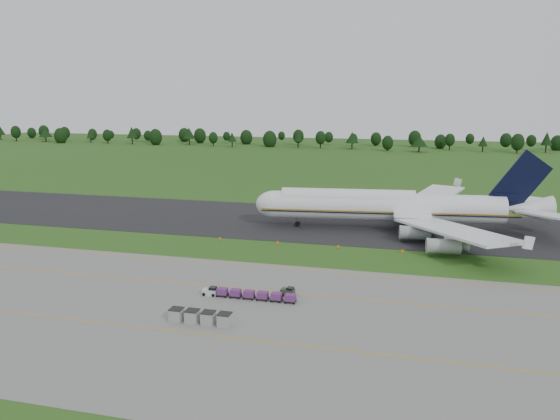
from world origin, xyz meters
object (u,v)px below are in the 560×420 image
(edge_markers, at_px, (307,245))
(utility_cart, at_px, (288,292))
(uld_row, at_px, (200,317))
(baggage_train, at_px, (247,294))
(aircraft, at_px, (392,206))

(edge_markers, bearing_deg, utility_cart, -84.61)
(utility_cart, relative_size, uld_row, 0.25)
(baggage_train, bearing_deg, uld_row, -108.29)
(utility_cart, relative_size, edge_markers, 0.06)
(utility_cart, bearing_deg, uld_row, -125.11)
(baggage_train, relative_size, utility_cart, 6.85)
(uld_row, bearing_deg, utility_cart, 54.89)
(utility_cart, height_order, edge_markers, utility_cart)
(utility_cart, distance_m, uld_row, 16.28)
(baggage_train, xyz_separation_m, edge_markers, (3.06, 32.28, -0.51))
(utility_cart, height_order, uld_row, uld_row)
(baggage_train, height_order, uld_row, uld_row)
(aircraft, relative_size, utility_cart, 31.25)
(edge_markers, bearing_deg, baggage_train, -95.42)
(utility_cart, distance_m, edge_markers, 29.71)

